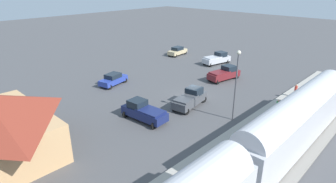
# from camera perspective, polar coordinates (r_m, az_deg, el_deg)

# --- Properties ---
(ground_plane) EXTENTS (200.00, 200.00, 0.00)m
(ground_plane) POSITION_cam_1_polar(r_m,az_deg,el_deg) (36.97, 4.88, -1.28)
(ground_plane) COLOR #4C4C4F
(railway_track) EXTENTS (4.80, 70.00, 0.30)m
(railway_track) POSITION_cam_1_polar(r_m,az_deg,el_deg) (31.13, 25.52, -7.96)
(railway_track) COLOR gray
(railway_track) RESTS_ON ground
(platform) EXTENTS (3.20, 46.00, 0.30)m
(platform) POSITION_cam_1_polar(r_m,az_deg,el_deg) (32.25, 18.88, -5.76)
(platform) COLOR #A8A399
(platform) RESTS_ON ground
(pedestrian_on_platform) EXTENTS (0.36, 0.36, 1.71)m
(pedestrian_on_platform) POSITION_cam_1_polar(r_m,az_deg,el_deg) (39.64, 24.62, 0.34)
(pedestrian_on_platform) COLOR brown
(pedestrian_on_platform) RESTS_ON platform
(pedestrian_waiting_far) EXTENTS (0.36, 0.36, 1.71)m
(pedestrian_waiting_far) POSITION_cam_1_polar(r_m,az_deg,el_deg) (33.84, 21.49, -2.69)
(pedestrian_waiting_far) COLOR #333338
(pedestrian_waiting_far) RESTS_ON platform
(pickup_maroon) EXTENTS (2.91, 5.67, 2.14)m
(pickup_maroon) POSITION_cam_1_polar(r_m,az_deg,el_deg) (44.10, 11.42, 3.63)
(pickup_maroon) COLOR maroon
(pickup_maroon) RESTS_ON ground
(sedan_tan) EXTENTS (2.23, 4.65, 1.74)m
(sedan_tan) POSITION_cam_1_polar(r_m,az_deg,el_deg) (58.16, 1.94, 8.26)
(sedan_tan) COLOR #C6B284
(sedan_tan) RESTS_ON ground
(sedan_blue) EXTENTS (2.78, 4.79, 1.74)m
(sedan_blue) POSITION_cam_1_polar(r_m,az_deg,el_deg) (41.88, -11.10, 2.47)
(sedan_blue) COLOR #283D9E
(sedan_blue) RESTS_ON ground
(pickup_navy) EXTENTS (5.54, 2.81, 2.14)m
(pickup_navy) POSITION_cam_1_polar(r_m,az_deg,el_deg) (30.84, -5.01, -4.05)
(pickup_navy) COLOR navy
(pickup_navy) RESTS_ON ground
(pickup_silver) EXTENTS (3.03, 5.69, 2.14)m
(pickup_silver) POSITION_cam_1_polar(r_m,az_deg,el_deg) (52.58, 9.96, 6.66)
(pickup_silver) COLOR silver
(pickup_silver) RESTS_ON ground
(pickup_charcoal) EXTENTS (2.78, 5.64, 2.14)m
(pickup_charcoal) POSITION_cam_1_polar(r_m,az_deg,el_deg) (34.13, 4.56, -1.41)
(pickup_charcoal) COLOR #47494F
(pickup_charcoal) RESTS_ON ground
(light_pole_near_platform) EXTENTS (0.44, 0.44, 7.82)m
(light_pole_near_platform) POSITION_cam_1_polar(r_m,az_deg,el_deg) (30.15, 13.78, 2.75)
(light_pole_near_platform) COLOR #515156
(light_pole_near_platform) RESTS_ON ground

